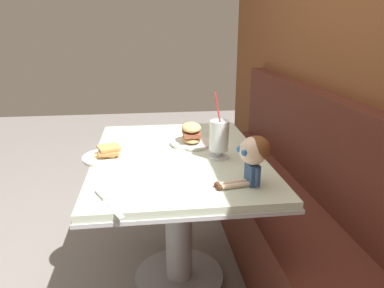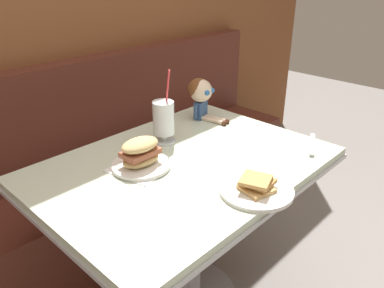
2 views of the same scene
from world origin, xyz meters
name	(u,v)px [view 2 (image 2 of 2)]	position (x,y,z in m)	size (l,w,h in m)	color
wood_panel_wall	(52,16)	(0.00, 1.05, 1.20)	(4.40, 0.08, 2.40)	brown
booth_bench	(101,192)	(0.00, 0.81, 0.33)	(2.60, 0.48, 1.00)	#512319
diner_table	(184,205)	(0.00, 0.18, 0.54)	(1.11, 0.81, 0.74)	beige
toast_plate	(256,188)	(0.02, -0.14, 0.76)	(0.25, 0.25, 0.06)	white
milkshake_glass	(164,120)	(0.07, 0.37, 0.84)	(0.10, 0.10, 0.31)	silver
sandwich_plate	(141,156)	(-0.14, 0.26, 0.79)	(0.23, 0.23, 0.12)	white
butter_knife	(312,148)	(0.44, -0.12, 0.74)	(0.22, 0.12, 0.01)	silver
seated_doll	(201,93)	(0.38, 0.44, 0.87)	(0.13, 0.23, 0.20)	#385689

